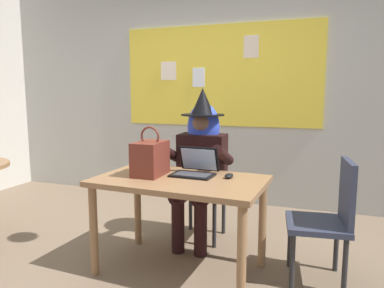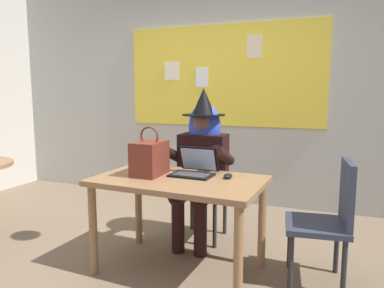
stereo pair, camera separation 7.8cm
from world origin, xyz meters
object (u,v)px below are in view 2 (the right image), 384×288
(desk_main, at_px, (179,191))
(computer_mouse, at_px, (228,176))
(laptop, at_px, (194,169))
(chair_at_desk, at_px, (205,183))
(handbag, at_px, (150,158))
(chair_extra_corner, at_px, (329,216))
(person_costumed, at_px, (201,156))

(desk_main, relative_size, computer_mouse, 12.29)
(laptop, bearing_deg, chair_at_desk, 103.38)
(handbag, xyz_separation_m, chair_extra_corner, (1.30, 0.19, -0.36))
(laptop, bearing_deg, chair_extra_corner, 6.17)
(person_costumed, bearing_deg, desk_main, 2.74)
(chair_at_desk, bearing_deg, computer_mouse, 31.68)
(chair_at_desk, relative_size, computer_mouse, 8.72)
(laptop, distance_m, handbag, 0.35)
(chair_at_desk, distance_m, laptop, 0.65)
(chair_at_desk, xyz_separation_m, person_costumed, (0.00, -0.12, 0.28))
(laptop, distance_m, computer_mouse, 0.28)
(computer_mouse, bearing_deg, chair_extra_corner, 10.01)
(desk_main, bearing_deg, chair_extra_corner, 11.08)
(chair_at_desk, bearing_deg, person_costumed, 0.27)
(desk_main, distance_m, chair_at_desk, 0.74)
(handbag, bearing_deg, laptop, 22.52)
(chair_at_desk, relative_size, handbag, 2.40)
(desk_main, bearing_deg, handbag, 176.12)
(laptop, distance_m, chair_extra_corner, 1.03)
(handbag, bearing_deg, person_costumed, 70.45)
(person_costumed, height_order, computer_mouse, person_costumed)
(computer_mouse, xyz_separation_m, handbag, (-0.59, -0.11, 0.12))
(chair_extra_corner, bearing_deg, desk_main, 3.87)
(chair_at_desk, relative_size, laptop, 2.72)
(laptop, relative_size, chair_extra_corner, 0.38)
(chair_at_desk, distance_m, handbag, 0.82)
(computer_mouse, relative_size, chair_extra_corner, 0.12)
(person_costumed, bearing_deg, chair_extra_corner, 68.75)
(laptop, relative_size, handbag, 0.88)
(person_costumed, bearing_deg, laptop, 11.94)
(computer_mouse, bearing_deg, person_costumed, 132.38)
(laptop, bearing_deg, desk_main, -111.08)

